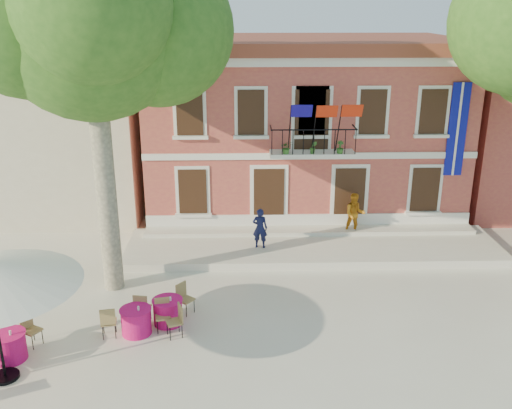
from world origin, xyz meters
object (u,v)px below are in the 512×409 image
object	(u,v)px
cafe_table_0	(9,345)
cafe_table_1	(136,320)
cafe_table_3	(168,310)
pedestrian_orange	(355,214)
plane_tree_west	(90,22)
pedestrian_navy	(260,228)

from	to	relation	value
cafe_table_0	cafe_table_1	bearing A→B (deg)	20.79
cafe_table_3	pedestrian_orange	bearing A→B (deg)	42.22
cafe_table_3	plane_tree_west	bearing A→B (deg)	131.16
pedestrian_navy	cafe_table_1	size ratio (longest dim) A/B	0.77
plane_tree_west	pedestrian_navy	bearing A→B (deg)	26.54
plane_tree_west	cafe_table_0	bearing A→B (deg)	-114.90
plane_tree_west	pedestrian_orange	world-z (taller)	plane_tree_west
cafe_table_0	cafe_table_1	world-z (taller)	same
plane_tree_west	cafe_table_3	size ratio (longest dim) A/B	6.11
cafe_table_0	cafe_table_3	distance (m)	4.28
cafe_table_1	pedestrian_orange	bearing A→B (deg)	41.19
plane_tree_west	pedestrian_orange	xyz separation A→B (m)	(8.63, 3.62, -7.21)
plane_tree_west	cafe_table_3	xyz separation A→B (m)	(2.05, -2.35, -7.92)
pedestrian_navy	cafe_table_3	bearing A→B (deg)	69.11
pedestrian_orange	cafe_table_0	world-z (taller)	pedestrian_orange
cafe_table_0	pedestrian_orange	bearing A→B (deg)	36.09
cafe_table_0	cafe_table_3	size ratio (longest dim) A/B	1.02
plane_tree_west	cafe_table_0	world-z (taller)	plane_tree_west
cafe_table_1	cafe_table_3	size ratio (longest dim) A/B	1.06
plane_tree_west	pedestrian_orange	bearing A→B (deg)	22.75
pedestrian_navy	cafe_table_0	bearing A→B (deg)	53.55
pedestrian_navy	plane_tree_west	bearing A→B (deg)	36.34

